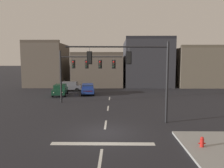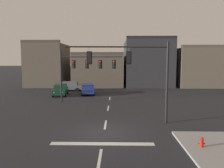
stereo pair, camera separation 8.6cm
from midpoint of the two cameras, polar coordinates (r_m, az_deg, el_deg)
The scene contains 10 objects.
ground_plane at distance 15.69m, azimuth -1.95°, elevation -12.76°, with size 400.00×400.00×0.00m, color #232328.
stop_bar_paint at distance 13.81m, azimuth -2.41°, elevation -15.44°, with size 6.40×0.50×0.01m, color silver.
lane_centreline at distance 17.59m, azimuth -1.60°, elevation -10.64°, with size 0.16×26.40×0.01m.
signal_mast_near_side at distance 17.45m, azimuth 6.81°, elevation 4.48°, with size 8.21×0.59×6.66m.
signal_mast_far_side at distance 25.90m, azimuth -7.72°, elevation 4.36°, with size 7.45×1.00×6.30m.
car_lot_nearside at distance 32.65m, azimuth -13.30°, elevation -1.44°, with size 2.30×4.60×1.61m.
car_lot_middle at distance 36.91m, azimuth -11.05°, elevation -0.52°, with size 4.48×1.98×1.61m.
car_lot_farside at distance 32.90m, azimuth -6.23°, elevation -1.25°, with size 2.35×4.61×1.61m.
fire_hydrant at distance 13.89m, azimuth 22.67°, elevation -14.36°, with size 0.40×0.30×0.75m.
building_row at distance 46.77m, azimuth 14.89°, elevation 4.65°, with size 53.66×13.38×9.52m.
Camera 2 is at (0.84, -14.81, 5.09)m, focal length 34.71 mm.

